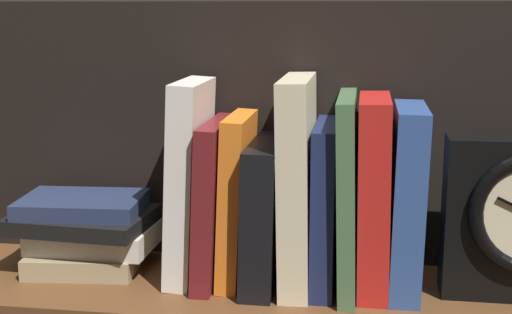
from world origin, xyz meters
TOP-DOWN VIEW (x-y plane):
  - ground_plane at (0.00, 0.00)cm, footprint 89.04×22.36cm
  - back_panel at (0.00, 10.58)cm, footprint 89.04×1.20cm
  - book_white_catcher at (-13.14, 1.52)cm, footprint 4.48×12.51cm
  - book_maroon_dawkins at (-9.97, 1.52)cm, footprint 3.40×15.02cm
  - book_orange_pandolfini at (-7.11, 1.52)cm, footprint 3.53×12.35cm
  - book_black_skeptic at (-3.53, 1.52)cm, footprint 4.37×16.28cm
  - book_cream_twain at (0.51, 1.52)cm, footprint 4.09×15.66cm
  - book_navy_bierce at (3.94, 1.52)cm, footprint 2.72×14.44cm
  - book_green_romantic at (6.61, 1.52)cm, footprint 2.76×16.92cm
  - book_red_requiem at (9.76, 1.52)cm, footprint 4.07×13.87cm
  - book_blue_modern at (13.71, 1.52)cm, footprint 3.95×13.92cm
  - book_stack_side at (-27.44, 2.54)cm, footprint 18.26×13.98cm

SIDE VIEW (x-z plane):
  - ground_plane at x=0.00cm, z-range -2.50..0.00cm
  - book_stack_side at x=-27.44cm, z-range 0.14..9.85cm
  - book_black_skeptic at x=-3.53cm, z-range -0.05..17.92cm
  - book_maroon_dawkins at x=-9.97cm, z-range -0.05..20.29cm
  - book_navy_bierce at x=3.94cm, z-range 0.00..20.31cm
  - book_orange_pandolfini at x=-7.11cm, z-range -0.05..21.10cm
  - book_blue_modern at x=13.71cm, z-range -0.02..22.59cm
  - book_red_requiem at x=9.76cm, z-range -0.03..23.62cm
  - book_green_romantic at x=6.61cm, z-range -0.03..23.78cm
  - book_white_catcher at x=-13.14cm, z-range -0.06..25.26cm
  - book_cream_twain at x=0.51cm, z-range -0.03..25.82cm
  - back_panel at x=0.00cm, z-range 0.00..34.75cm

